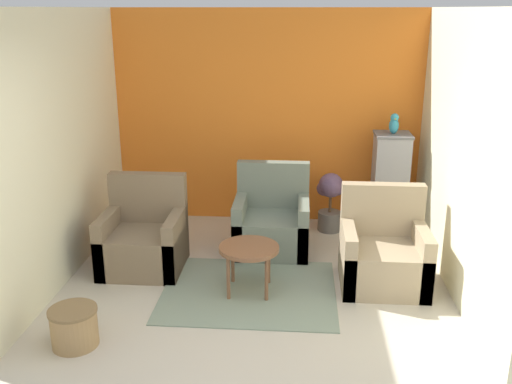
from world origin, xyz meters
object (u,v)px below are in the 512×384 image
at_px(armchair_left, 144,240).
at_px(potted_plant, 330,199).
at_px(armchair_middle, 272,224).
at_px(armchair_right, 383,256).
at_px(parrot, 394,124).
at_px(wicker_basket, 74,326).
at_px(birdcage, 389,187).
at_px(coffee_table, 249,252).

height_order(armchair_left, potted_plant, armchair_left).
bearing_deg(armchair_middle, armchair_right, -34.02).
relative_size(armchair_right, armchair_middle, 1.00).
xyz_separation_m(armchair_right, armchair_middle, (-1.15, 0.77, 0.00)).
height_order(armchair_right, parrot, parrot).
distance_m(armchair_left, wicker_basket, 1.52).
relative_size(armchair_right, birdcage, 0.78).
xyz_separation_m(armchair_right, potted_plant, (-0.46, 1.43, 0.11)).
bearing_deg(armchair_left, birdcage, 23.82).
distance_m(birdcage, wicker_basket, 3.98).
xyz_separation_m(armchair_middle, wicker_basket, (-1.51, -2.08, -0.13)).
bearing_deg(birdcage, armchair_left, -156.18).
bearing_deg(armchair_left, coffee_table, -21.83).
height_order(armchair_right, armchair_middle, same).
distance_m(armchair_middle, birdcage, 1.54).
distance_m(armchair_left, armchair_middle, 1.44).
bearing_deg(wicker_basket, coffee_table, 37.69).
bearing_deg(coffee_table, armchair_right, 11.54).
relative_size(armchair_left, parrot, 3.98).
xyz_separation_m(armchair_left, parrot, (2.71, 1.20, 1.05)).
bearing_deg(coffee_table, armchair_middle, 80.95).
bearing_deg(parrot, armchair_middle, -155.88).
bearing_deg(armchair_left, wicker_basket, -97.00).
bearing_deg(armchair_right, armchair_middle, 145.98).
bearing_deg(parrot, potted_plant, 177.02).
relative_size(armchair_middle, wicker_basket, 2.46).
bearing_deg(armchair_right, wicker_basket, -153.82).
bearing_deg(armchair_left, armchair_right, -4.54).
distance_m(coffee_table, potted_plant, 1.90).
bearing_deg(armchair_middle, armchair_left, -156.42).
bearing_deg(coffee_table, armchair_left, 158.17).
relative_size(coffee_table, potted_plant, 0.79).
relative_size(coffee_table, armchair_right, 0.60).
height_order(coffee_table, armchair_right, armchair_right).
xyz_separation_m(coffee_table, armchair_middle, (0.17, 1.04, -0.12)).
bearing_deg(potted_plant, armchair_left, -148.44).
xyz_separation_m(coffee_table, parrot, (1.55, 1.66, 0.94)).
bearing_deg(armchair_middle, wicker_basket, -125.96).
bearing_deg(armchair_right, coffee_table, -168.46).
bearing_deg(armchair_right, parrot, 80.34).
height_order(potted_plant, wicker_basket, potted_plant).
bearing_deg(potted_plant, armchair_middle, -136.24).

